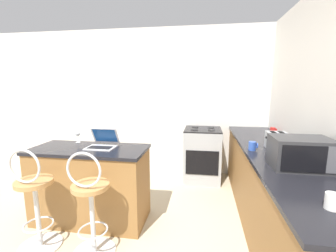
# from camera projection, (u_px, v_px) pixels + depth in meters

# --- Properties ---
(wall_back) EXTENTS (12.00, 0.06, 2.60)m
(wall_back) POSITION_uv_depth(u_px,v_px,m) (152.00, 102.00, 4.15)
(wall_back) COLOR silver
(wall_back) RESTS_ON ground_plane
(breakfast_bar) EXTENTS (1.32, 0.60, 0.89)m
(breakfast_bar) POSITION_uv_depth(u_px,v_px,m) (91.00, 184.00, 2.64)
(breakfast_bar) COLOR olive
(breakfast_bar) RESTS_ON ground_plane
(counter_right) EXTENTS (0.67, 3.07, 0.89)m
(counter_right) POSITION_uv_depth(u_px,v_px,m) (273.00, 189.00, 2.52)
(counter_right) COLOR olive
(counter_right) RESTS_ON ground_plane
(bar_stool_near) EXTENTS (0.40, 0.40, 1.03)m
(bar_stool_near) POSITION_uv_depth(u_px,v_px,m) (35.00, 202.00, 2.15)
(bar_stool_near) COLOR silver
(bar_stool_near) RESTS_ON ground_plane
(bar_stool_far) EXTENTS (0.40, 0.40, 1.03)m
(bar_stool_far) POSITION_uv_depth(u_px,v_px,m) (91.00, 207.00, 2.06)
(bar_stool_far) COLOR silver
(bar_stool_far) RESTS_ON ground_plane
(laptop) EXTENTS (0.32, 0.31, 0.21)m
(laptop) POSITION_uv_depth(u_px,v_px,m) (103.00, 142.00, 2.61)
(laptop) COLOR silver
(laptop) RESTS_ON breakfast_bar
(microwave) EXTENTS (0.47, 0.35, 0.27)m
(microwave) POSITION_uv_depth(u_px,v_px,m) (301.00, 153.00, 1.91)
(microwave) COLOR #2D2D30
(microwave) RESTS_ON counter_right
(toaster) EXTENTS (0.23, 0.25, 0.19)m
(toaster) POSITION_uv_depth(u_px,v_px,m) (277.00, 141.00, 2.49)
(toaster) COLOR #9EA3A8
(toaster) RESTS_ON counter_right
(stove_range) EXTENTS (0.60, 0.61, 0.89)m
(stove_range) POSITION_uv_depth(u_px,v_px,m) (202.00, 154.00, 3.81)
(stove_range) COLOR #9EA3A8
(stove_range) RESTS_ON ground_plane
(mug_blue) EXTENTS (0.10, 0.08, 0.10)m
(mug_blue) POSITION_uv_depth(u_px,v_px,m) (253.00, 146.00, 2.47)
(mug_blue) COLOR #2D51AD
(mug_blue) RESTS_ON counter_right
(mug_white) EXTENTS (0.10, 0.08, 0.09)m
(mug_white) POSITION_uv_depth(u_px,v_px,m) (333.00, 201.00, 1.28)
(mug_white) COLOR white
(mug_white) RESTS_ON counter_right
(wine_glass_tall) EXTENTS (0.07, 0.07, 0.15)m
(wine_glass_tall) POSITION_uv_depth(u_px,v_px,m) (78.00, 134.00, 2.80)
(wine_glass_tall) COLOR silver
(wine_glass_tall) RESTS_ON breakfast_bar
(mug_red) EXTENTS (0.09, 0.08, 0.10)m
(mug_red) POSITION_uv_depth(u_px,v_px,m) (273.00, 131.00, 3.32)
(mug_red) COLOR red
(mug_red) RESTS_ON counter_right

